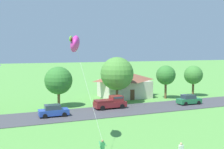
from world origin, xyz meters
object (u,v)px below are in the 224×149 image
house_left_center (124,84)px  tree_near_left (166,75)px  tree_right_of_center (117,74)px  pickup_truck_maroon_west_side (111,102)px  tree_left_of_center (58,81)px  parked_car_blue_west_end (53,111)px  kite_flyer_with_kite (75,46)px  parked_car_green_mid_west (189,100)px  tree_far_right (193,75)px

house_left_center → tree_near_left: size_ratio=1.50×
tree_right_of_center → pickup_truck_maroon_west_side: tree_right_of_center is taller
tree_left_of_center → parked_car_blue_west_end: bearing=-108.1°
kite_flyer_with_kite → tree_right_of_center: bearing=56.2°
tree_left_of_center → pickup_truck_maroon_west_side: bearing=-31.3°
parked_car_green_mid_west → kite_flyer_with_kite: 28.50m
tree_far_right → parked_car_green_mid_west: tree_far_right is taller
tree_right_of_center → kite_flyer_with_kite: size_ratio=0.76×
tree_left_of_center → tree_right_of_center: bearing=-4.2°
tree_near_left → pickup_truck_maroon_west_side: 14.88m
tree_left_of_center → parked_car_green_mid_west: (21.43, -6.56, -3.59)m
tree_near_left → kite_flyer_with_kite: 31.13m
tree_near_left → tree_right_of_center: size_ratio=0.79×
tree_near_left → tree_far_right: tree_near_left is taller
pickup_truck_maroon_west_side → kite_flyer_with_kite: size_ratio=0.48×
tree_near_left → parked_car_green_mid_west: 7.79m
tree_far_right → kite_flyer_with_kite: kite_flyer_with_kite is taller
tree_far_right → house_left_center: bearing=162.0°
tree_left_of_center → tree_right_of_center: 10.32m
tree_far_right → kite_flyer_with_kite: bearing=-146.5°
tree_far_right → pickup_truck_maroon_west_side: size_ratio=1.21×
pickup_truck_maroon_west_side → parked_car_blue_west_end: bearing=-168.6°
house_left_center → parked_car_blue_west_end: 20.09m
pickup_truck_maroon_west_side → tree_far_right: bearing=13.9°
house_left_center → tree_left_of_center: (-14.32, -4.88, 1.74)m
tree_far_right → kite_flyer_with_kite: size_ratio=0.58×
parked_car_blue_west_end → kite_flyer_with_kite: size_ratio=0.38×
tree_left_of_center → parked_car_green_mid_west: 22.70m
tree_near_left → parked_car_blue_west_end: tree_near_left is taller
tree_far_right → kite_flyer_with_kite: (-30.22, -20.00, 5.49)m
house_left_center → tree_far_right: (13.61, -4.42, 1.68)m
house_left_center → pickup_truck_maroon_west_side: (-6.80, -9.46, -1.67)m
tree_right_of_center → parked_car_green_mid_west: (11.17, -5.80, -4.48)m
tree_far_right → parked_car_green_mid_west: bearing=-132.8°
pickup_truck_maroon_west_side → kite_flyer_with_kite: 19.95m
kite_flyer_with_kite → tree_left_of_center: bearing=83.3°
tree_far_right → parked_car_green_mid_west: size_ratio=1.50×
tree_near_left → parked_car_green_mid_west: (0.30, -6.83, -3.73)m
tree_left_of_center → tree_far_right: tree_left_of_center is taller
parked_car_blue_west_end → tree_far_right: bearing=13.1°
parked_car_green_mid_west → tree_near_left: bearing=92.5°
tree_left_of_center → parked_car_blue_west_end: (-2.13, -6.51, -3.59)m
tree_near_left → kite_flyer_with_kite: bearing=-139.8°
parked_car_blue_west_end → pickup_truck_maroon_west_side: pickup_truck_maroon_west_side is taller
tree_left_of_center → parked_car_green_mid_west: bearing=-17.0°
tree_near_left → pickup_truck_maroon_west_side: size_ratio=1.25×
house_left_center → tree_near_left: tree_near_left is taller
tree_near_left → pickup_truck_maroon_west_side: (-13.61, -4.85, -3.54)m
tree_left_of_center → tree_right_of_center: size_ratio=0.82×
pickup_truck_maroon_west_side → kite_flyer_with_kite: (-9.81, -14.96, 8.83)m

